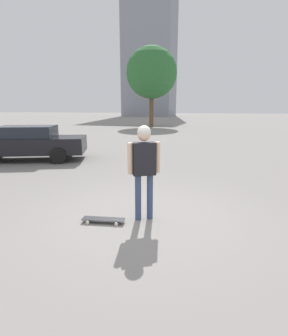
% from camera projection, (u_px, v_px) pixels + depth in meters
% --- Properties ---
extents(ground_plane, '(220.00, 220.00, 0.00)m').
position_uv_depth(ground_plane, '(144.00, 219.00, 4.97)').
color(ground_plane, gray).
extents(person, '(0.53, 0.38, 1.76)m').
position_uv_depth(person, '(144.00, 161.00, 4.72)').
color(person, '#38476B').
rests_on(person, ground_plane).
extents(skateboard, '(0.80, 0.35, 0.08)m').
position_uv_depth(skateboard, '(103.00, 219.00, 4.79)').
color(skateboard, '#232328').
rests_on(skateboard, ground_plane).
extents(car_parked_near, '(4.97, 3.44, 1.37)m').
position_uv_depth(car_parked_near, '(25.00, 143.00, 10.42)').
color(car_parked_near, black).
rests_on(car_parked_near, ground_plane).
extents(building_block_distant, '(12.65, 9.34, 36.61)m').
position_uv_depth(building_block_distant, '(150.00, 43.00, 66.91)').
color(building_block_distant, gray).
rests_on(building_block_distant, ground_plane).
extents(tree_distant, '(5.56, 5.56, 8.62)m').
position_uv_depth(tree_distant, '(152.00, 73.00, 28.58)').
color(tree_distant, brown).
rests_on(tree_distant, ground_plane).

